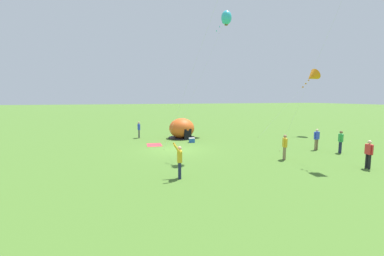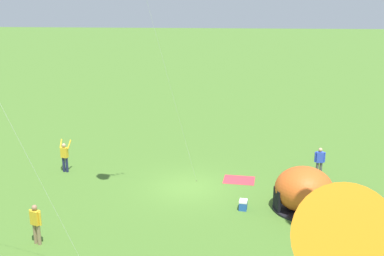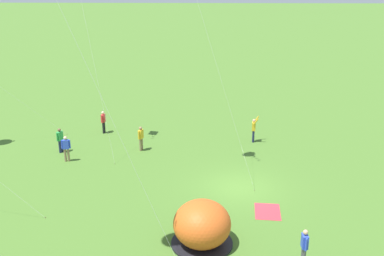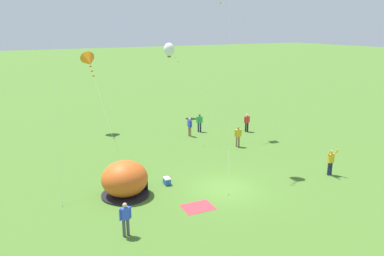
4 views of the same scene
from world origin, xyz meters
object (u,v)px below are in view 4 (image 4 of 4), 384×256
Objects in this scene: person_center_field at (199,122)px; person_watching_sky at (247,122)px; person_near_tent at (238,136)px; person_arms_raised at (331,161)px; kite_white at (169,49)px; cooler_box at (167,181)px; person_strolling at (190,126)px; kite_orange at (89,61)px; popup_tent at (125,179)px; person_far_back at (125,218)px.

person_center_field is 1.00× the size of person_watching_sky.
person_near_tent is at bearing -84.82° from person_center_field.
kite_white is at bearing 95.14° from person_arms_raised.
cooler_box is at bearing -154.22° from person_near_tent.
person_arms_raised is at bearing -72.94° from person_strolling.
cooler_box is 9.26m from person_near_tent.
cooler_box is 0.08× the size of kite_orange.
popup_tent is 21.16m from kite_white.
popup_tent reaches higher than person_far_back.
kite_orange is 0.95× the size of kite_white.
kite_white is (1.97, 8.13, 6.21)m from person_strolling.
person_far_back is (-1.45, -4.25, -0.03)m from popup_tent.
kite_white reaches higher than cooler_box.
kite_orange is at bearing 93.30° from cooler_box.
popup_tent is 0.36× the size of kite_white.
kite_orange is (-0.82, 14.29, 6.34)m from cooler_box.
cooler_box is (2.78, 0.22, -0.78)m from popup_tent.
person_strolling is (10.56, 13.06, 0.00)m from person_far_back.
person_arms_raised is at bearing -15.76° from popup_tent.
person_arms_raised reaches higher than cooler_box.
kite_white is (9.12, 2.43, 0.62)m from kite_orange.
person_arms_raised is 21.93m from kite_orange.
person_far_back is 1.00× the size of person_strolling.
kite_orange is at bearing 150.97° from person_watching_sky.
person_center_field and person_watching_sky have the same top height.
popup_tent is 1.63× the size of person_near_tent.
person_near_tent is at bearing -135.87° from person_watching_sky.
person_far_back is 1.00× the size of person_near_tent.
person_far_back is 0.22× the size of kite_white.
kite_white is (11.08, 16.94, 6.18)m from popup_tent.
person_far_back is 15.15m from person_near_tent.
person_far_back is at bearing -177.60° from person_arms_raised.
person_near_tent is at bearing 34.07° from person_far_back.
person_near_tent is (-1.83, 7.89, -0.03)m from person_arms_raised.
person_watching_sky is (1.58, 11.19, -0.03)m from person_arms_raised.
person_arms_raised reaches higher than person_far_back.
person_near_tent reaches higher than cooler_box.
person_strolling reaches higher than cooler_box.
popup_tent is at bearing 164.24° from person_arms_raised.
kite_white reaches higher than kite_orange.
cooler_box is 13.84m from person_watching_sky.
person_center_field is 11.39m from kite_orange.
kite_orange reaches higher than person_watching_sky.
person_center_field is 9.59m from kite_white.
popup_tent is 1.63× the size of person_center_field.
person_watching_sky and person_far_back have the same top height.
person_center_field is 0.23× the size of kite_orange.
cooler_box is 19.91m from kite_white.
person_near_tent is (12.55, 8.49, 0.00)m from person_far_back.
popup_tent is 1.63× the size of person_strolling.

